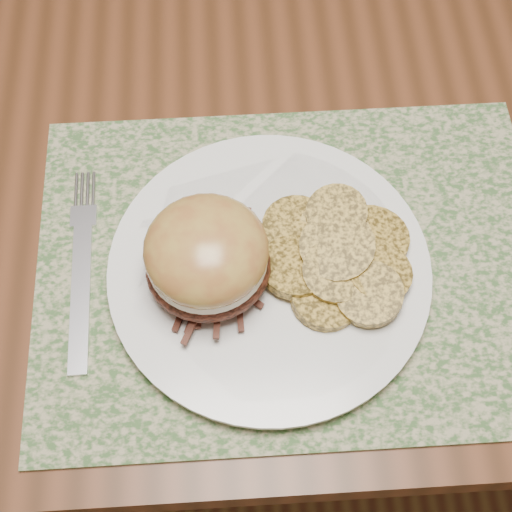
{
  "coord_description": "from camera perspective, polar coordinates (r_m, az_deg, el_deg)",
  "views": [
    {
      "loc": [
        -0.0,
        -0.53,
        1.31
      ],
      "look_at": [
        0.01,
        -0.27,
        0.79
      ],
      "focal_mm": 50.0,
      "sensor_mm": 36.0,
      "label": 1
    }
  ],
  "objects": [
    {
      "name": "placemat",
      "position": [
        0.63,
        3.02,
        -0.61
      ],
      "size": [
        0.45,
        0.33,
        0.0
      ],
      "primitive_type": "cube",
      "color": "#3D5F31",
      "rests_on": "dining_table"
    },
    {
      "name": "roasted_potatoes",
      "position": [
        0.6,
        6.52,
        0.12
      ],
      "size": [
        0.16,
        0.14,
        0.03
      ],
      "color": "#B89136",
      "rests_on": "dinner_plate"
    },
    {
      "name": "ground",
      "position": [
        1.42,
        -1.25,
        -5.13
      ],
      "size": [
        3.5,
        3.5,
        0.0
      ],
      "primitive_type": "plane",
      "color": "#522E1C",
      "rests_on": "ground"
    },
    {
      "name": "fork",
      "position": [
        0.64,
        -13.76,
        -0.75
      ],
      "size": [
        0.02,
        0.2,
        0.0
      ],
      "rotation": [
        0.0,
        0.0,
        0.02
      ],
      "color": "silver",
      "rests_on": "placemat"
    },
    {
      "name": "pork_sandwich",
      "position": [
        0.57,
        -3.94,
        -0.1
      ],
      "size": [
        0.11,
        0.11,
        0.08
      ],
      "rotation": [
        0.0,
        0.0,
        0.1
      ],
      "color": "black",
      "rests_on": "dinner_plate"
    },
    {
      "name": "dinner_plate",
      "position": [
        0.61,
        1.06,
        -1.17
      ],
      "size": [
        0.26,
        0.26,
        0.02
      ],
      "primitive_type": "cylinder",
      "color": "white",
      "rests_on": "placemat"
    },
    {
      "name": "dining_table",
      "position": [
        0.83,
        -2.17,
        12.44
      ],
      "size": [
        1.5,
        0.9,
        0.75
      ],
      "color": "#5C301A",
      "rests_on": "ground"
    }
  ]
}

